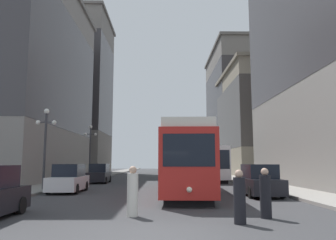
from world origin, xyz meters
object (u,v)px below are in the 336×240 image
at_px(lamp_post_left_far, 90,144).
at_px(transit_bus, 208,162).
at_px(parked_car_left_far, 69,179).
at_px(streetcar, 186,160).
at_px(pedestrian_on_sidewalk, 240,199).
at_px(pedestrian_crossing_near, 265,195).
at_px(parked_car_right_far, 259,181).
at_px(pedestrian_crossing_far, 133,193).
at_px(parked_car_left_mid, 99,174).
at_px(lamp_post_left_near, 45,136).

bearing_deg(lamp_post_left_far, transit_bus, -4.90).
bearing_deg(parked_car_left_far, streetcar, -8.34).
relative_size(pedestrian_on_sidewalk, lamp_post_left_far, 0.29).
bearing_deg(streetcar, transit_bus, 79.96).
distance_m(parked_car_left_far, pedestrian_crossing_near, 14.12).
relative_size(parked_car_right_far, pedestrian_on_sidewalk, 2.77).
distance_m(pedestrian_crossing_near, pedestrian_crossing_far, 4.70).
xyz_separation_m(parked_car_left_mid, lamp_post_left_near, (-1.90, -9.54, 2.90)).
xyz_separation_m(pedestrian_crossing_near, lamp_post_left_near, (-11.65, 10.91, 2.94)).
height_order(parked_car_left_far, pedestrian_crossing_far, parked_car_left_far).
bearing_deg(parked_car_right_far, parked_car_left_far, -11.00).
relative_size(lamp_post_left_near, lamp_post_left_far, 0.93).
bearing_deg(lamp_post_left_near, pedestrian_on_sidewalk, -48.81).
relative_size(pedestrian_crossing_far, pedestrian_on_sidewalk, 1.06).
height_order(parked_car_right_far, parked_car_left_far, same).
bearing_deg(parked_car_left_far, pedestrian_crossing_far, -63.82).
bearing_deg(pedestrian_crossing_far, parked_car_left_far, -31.95).
relative_size(transit_bus, pedestrian_crossing_far, 6.34).
xyz_separation_m(pedestrian_crossing_far, lamp_post_left_far, (-6.97, 24.33, 3.17)).
relative_size(streetcar, parked_car_left_mid, 3.19).
bearing_deg(pedestrian_on_sidewalk, parked_car_left_far, -106.34).
height_order(parked_car_left_mid, pedestrian_on_sidewalk, parked_car_left_mid).
relative_size(transit_bus, parked_car_left_mid, 2.54).
bearing_deg(streetcar, lamp_post_left_far, 124.40).
bearing_deg(parked_car_right_far, pedestrian_crossing_far, 48.39).
distance_m(parked_car_left_mid, lamp_post_left_far, 5.68).
distance_m(transit_bus, lamp_post_left_near, 18.17).
relative_size(transit_bus, pedestrian_on_sidewalk, 6.70).
height_order(parked_car_right_far, pedestrian_crossing_near, parked_car_right_far).
distance_m(parked_car_left_far, lamp_post_left_far, 15.01).
relative_size(parked_car_left_far, pedestrian_on_sidewalk, 2.63).
relative_size(transit_bus, parked_car_right_far, 2.42).
distance_m(parked_car_left_mid, pedestrian_crossing_near, 22.65).
xyz_separation_m(parked_car_left_mid, lamp_post_left_far, (-1.90, 4.32, 3.16)).
bearing_deg(parked_car_right_far, pedestrian_crossing_near, 76.38).
bearing_deg(parked_car_left_far, transit_bus, 49.70).
bearing_deg(lamp_post_left_near, streetcar, -9.79).
bearing_deg(parked_car_left_far, pedestrian_on_sidewalk, -54.00).
distance_m(streetcar, transit_bus, 14.78).
relative_size(streetcar, parked_car_right_far, 3.04).
bearing_deg(parked_car_left_far, parked_car_right_far, -13.22).
xyz_separation_m(streetcar, pedestrian_on_sidewalk, (0.98, -10.35, -1.31)).
xyz_separation_m(streetcar, parked_car_right_far, (4.15, -1.55, -1.26)).
bearing_deg(pedestrian_on_sidewalk, lamp_post_left_far, -121.51).
height_order(parked_car_left_far, lamp_post_left_far, lamp_post_left_far).
height_order(pedestrian_crossing_far, lamp_post_left_far, lamp_post_left_far).
bearing_deg(pedestrian_crossing_near, parked_car_left_mid, 48.87).
bearing_deg(pedestrian_crossing_near, lamp_post_left_near, 70.26).
bearing_deg(lamp_post_left_far, parked_car_left_far, -82.57).
xyz_separation_m(transit_bus, lamp_post_left_far, (-12.81, 1.10, 2.05)).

